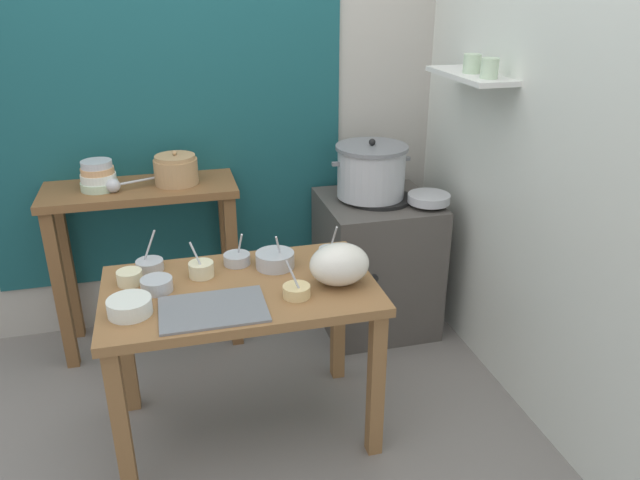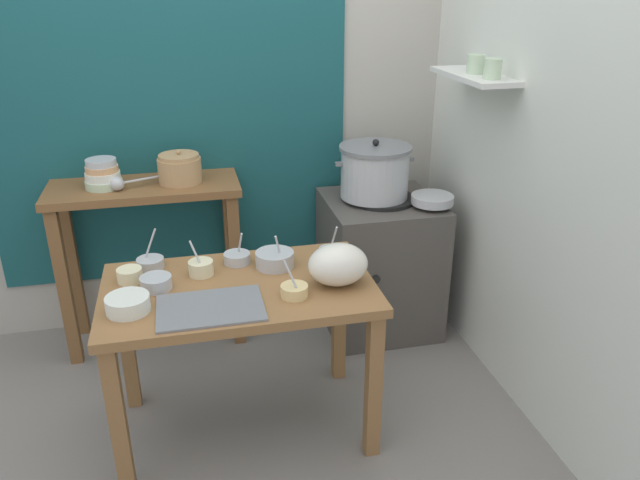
% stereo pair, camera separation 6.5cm
% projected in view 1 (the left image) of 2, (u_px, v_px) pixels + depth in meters
% --- Properties ---
extents(ground_plane, '(9.00, 9.00, 0.00)m').
position_uv_depth(ground_plane, '(230.00, 425.00, 2.78)').
color(ground_plane, gray).
extents(wall_back, '(4.40, 0.12, 2.60)m').
position_uv_depth(wall_back, '(206.00, 93.00, 3.25)').
color(wall_back, '#B2ADA3').
rests_on(wall_back, ground).
extents(wall_right, '(0.30, 3.20, 2.60)m').
position_uv_depth(wall_right, '(517.00, 115.00, 2.76)').
color(wall_right, silver).
rests_on(wall_right, ground).
extents(prep_table, '(1.10, 0.66, 0.72)m').
position_uv_depth(prep_table, '(241.00, 310.00, 2.53)').
color(prep_table, olive).
rests_on(prep_table, ground).
extents(back_shelf_table, '(0.96, 0.40, 0.90)m').
position_uv_depth(back_shelf_table, '(144.00, 227.00, 3.18)').
color(back_shelf_table, brown).
rests_on(back_shelf_table, ground).
extents(stove_block, '(0.60, 0.61, 0.78)m').
position_uv_depth(stove_block, '(376.00, 263.00, 3.46)').
color(stove_block, '#4C4742').
rests_on(stove_block, ground).
extents(steamer_pot, '(0.43, 0.38, 0.32)m').
position_uv_depth(steamer_pot, '(371.00, 171.00, 3.26)').
color(steamer_pot, '#B7BABF').
rests_on(steamer_pot, stove_block).
extents(clay_pot, '(0.22, 0.22, 0.17)m').
position_uv_depth(clay_pot, '(176.00, 170.00, 3.10)').
color(clay_pot, tan).
rests_on(clay_pot, back_shelf_table).
extents(bowl_stack_enamel, '(0.18, 0.18, 0.15)m').
position_uv_depth(bowl_stack_enamel, '(98.00, 176.00, 3.02)').
color(bowl_stack_enamel, '#B7D1AD').
rests_on(bowl_stack_enamel, back_shelf_table).
extents(ladle, '(0.25, 0.12, 0.07)m').
position_uv_depth(ladle, '(115.00, 185.00, 2.99)').
color(ladle, '#B7BABF').
rests_on(ladle, back_shelf_table).
extents(serving_tray, '(0.40, 0.28, 0.01)m').
position_uv_depth(serving_tray, '(213.00, 309.00, 2.30)').
color(serving_tray, slate).
rests_on(serving_tray, prep_table).
extents(plastic_bag, '(0.25, 0.20, 0.17)m').
position_uv_depth(plastic_bag, '(339.00, 264.00, 2.47)').
color(plastic_bag, silver).
rests_on(plastic_bag, prep_table).
extents(wide_pan, '(0.22, 0.22, 0.04)m').
position_uv_depth(wide_pan, '(429.00, 198.00, 3.21)').
color(wide_pan, '#B7BABF').
rests_on(wide_pan, stove_block).
extents(prep_bowl_0, '(0.17, 0.17, 0.16)m').
position_uv_depth(prep_bowl_0, '(275.00, 259.00, 2.63)').
color(prep_bowl_0, '#B7BABF').
rests_on(prep_bowl_0, prep_table).
extents(prep_bowl_1, '(0.12, 0.12, 0.18)m').
position_uv_depth(prep_bowl_1, '(150.00, 264.00, 2.61)').
color(prep_bowl_1, '#B7BABF').
rests_on(prep_bowl_1, prep_table).
extents(prep_bowl_2, '(0.10, 0.10, 0.15)m').
position_uv_depth(prep_bowl_2, '(201.00, 269.00, 2.55)').
color(prep_bowl_2, beige).
rests_on(prep_bowl_2, prep_table).
extents(prep_bowl_3, '(0.11, 0.11, 0.16)m').
position_uv_depth(prep_bowl_3, '(297.00, 290.00, 2.39)').
color(prep_bowl_3, '#E5C684').
rests_on(prep_bowl_3, prep_table).
extents(prep_bowl_4, '(0.13, 0.13, 0.05)m').
position_uv_depth(prep_bowl_4, '(157.00, 284.00, 2.43)').
color(prep_bowl_4, '#B7BABF').
rests_on(prep_bowl_4, prep_table).
extents(prep_bowl_5, '(0.10, 0.10, 0.16)m').
position_uv_depth(prep_bowl_5, '(330.00, 253.00, 2.71)').
color(prep_bowl_5, '#B7BABF').
rests_on(prep_bowl_5, prep_table).
extents(prep_bowl_6, '(0.16, 0.16, 0.06)m').
position_uv_depth(prep_bowl_6, '(130.00, 306.00, 2.27)').
color(prep_bowl_6, silver).
rests_on(prep_bowl_6, prep_table).
extents(prep_bowl_7, '(0.12, 0.12, 0.16)m').
position_uv_depth(prep_bowl_7, '(237.00, 258.00, 2.66)').
color(prep_bowl_7, '#B7BABF').
rests_on(prep_bowl_7, prep_table).
extents(prep_bowl_8, '(0.10, 0.10, 0.06)m').
position_uv_depth(prep_bowl_8, '(130.00, 277.00, 2.49)').
color(prep_bowl_8, beige).
rests_on(prep_bowl_8, prep_table).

